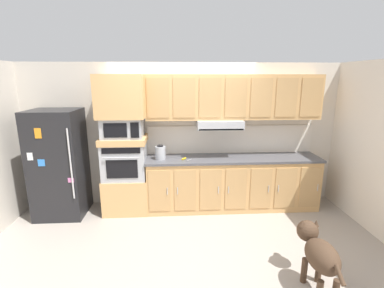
{
  "coord_description": "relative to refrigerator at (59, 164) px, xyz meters",
  "views": [
    {
      "loc": [
        -0.13,
        -3.72,
        2.25
      ],
      "look_at": [
        0.13,
        0.5,
        1.22
      ],
      "focal_mm": 25.69,
      "sensor_mm": 36.0,
      "label": 1
    }
  ],
  "objects": [
    {
      "name": "oven_base_cabinet",
      "position": [
        1.06,
        0.07,
        -0.58
      ],
      "size": [
        0.74,
        0.62,
        0.6
      ],
      "primitive_type": "cube",
      "color": "tan",
      "rests_on": "ground"
    },
    {
      "name": "countertop_slab",
      "position": [
        2.89,
        0.07,
        0.02
      ],
      "size": [
        2.97,
        0.64,
        0.04
      ],
      "primitive_type": "cube",
      "color": "#4C4C51",
      "rests_on": "lower_cabinet_run"
    },
    {
      "name": "screwdriver",
      "position": [
        2.05,
        -0.03,
        0.05
      ],
      "size": [
        0.17,
        0.17,
        0.03
      ],
      "color": "yellow",
      "rests_on": "countertop_slab"
    },
    {
      "name": "appliance_upper_cabinet",
      "position": [
        1.06,
        0.07,
        1.08
      ],
      "size": [
        0.74,
        0.62,
        0.68
      ],
      "primitive_type": "cube",
      "color": "tan",
      "rests_on": "microwave"
    },
    {
      "name": "ground_plane",
      "position": [
        2.04,
        -0.68,
        -0.88
      ],
      "size": [
        9.6,
        9.6,
        0.0
      ],
      "primitive_type": "plane",
      "color": "#9E9389"
    },
    {
      "name": "back_kitchen_wall",
      "position": [
        2.04,
        0.43,
        0.37
      ],
      "size": [
        6.2,
        0.12,
        2.5
      ],
      "primitive_type": "cube",
      "color": "beige",
      "rests_on": "ground"
    },
    {
      "name": "electric_kettle",
      "position": [
        1.65,
        0.02,
        0.15
      ],
      "size": [
        0.17,
        0.17,
        0.24
      ],
      "color": "#A8AAAF",
      "rests_on": "countertop_slab"
    },
    {
      "name": "side_panel_right",
      "position": [
        4.84,
        -0.68,
        0.37
      ],
      "size": [
        0.12,
        7.1,
        2.5
      ],
      "primitive_type": "cube",
      "color": "silver",
      "rests_on": "ground"
    },
    {
      "name": "appliance_mid_shelf",
      "position": [
        1.06,
        0.07,
        0.37
      ],
      "size": [
        0.74,
        0.62,
        0.1
      ],
      "primitive_type": "cube",
      "color": "tan",
      "rests_on": "built_in_oven"
    },
    {
      "name": "built_in_oven",
      "position": [
        1.06,
        0.07,
        0.02
      ],
      "size": [
        0.7,
        0.62,
        0.6
      ],
      "color": "#A8AAAF",
      "rests_on": "oven_base_cabinet"
    },
    {
      "name": "microwave",
      "position": [
        1.06,
        0.07,
        0.58
      ],
      "size": [
        0.64,
        0.54,
        0.32
      ],
      "color": "#A8AAAF",
      "rests_on": "appliance_mid_shelf"
    },
    {
      "name": "backsplash_panel",
      "position": [
        2.89,
        0.36,
        0.29
      ],
      "size": [
        2.97,
        0.02,
        0.5
      ],
      "primitive_type": "cube",
      "color": "silver",
      "rests_on": "countertop_slab"
    },
    {
      "name": "lower_cabinet_run",
      "position": [
        2.89,
        0.07,
        -0.44
      ],
      "size": [
        2.93,
        0.63,
        0.88
      ],
      "color": "tan",
      "rests_on": "ground"
    },
    {
      "name": "refrigerator",
      "position": [
        0.0,
        0.0,
        0.0
      ],
      "size": [
        0.76,
        0.73,
        1.76
      ],
      "color": "black",
      "rests_on": "ground"
    },
    {
      "name": "upper_cabinet_with_hood",
      "position": [
        2.88,
        0.19,
        1.02
      ],
      "size": [
        2.93,
        0.48,
        0.88
      ],
      "color": "tan",
      "rests_on": "backsplash_panel"
    },
    {
      "name": "dog",
      "position": [
        3.41,
        -1.91,
        -0.44
      ],
      "size": [
        0.31,
        0.94,
        0.67
      ],
      "rotation": [
        0.0,
        0.0,
        1.56
      ],
      "color": "#473323",
      "rests_on": "ground"
    }
  ]
}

